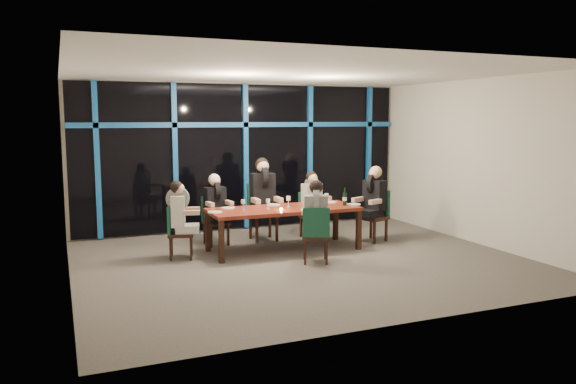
% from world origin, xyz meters
% --- Properties ---
extents(room, '(7.04, 7.00, 3.02)m').
position_xyz_m(room, '(0.00, 0.00, 2.02)').
color(room, '#5B5650').
rests_on(room, ground).
extents(window_wall, '(6.86, 0.43, 2.94)m').
position_xyz_m(window_wall, '(0.01, 2.93, 1.55)').
color(window_wall, black).
rests_on(window_wall, ground).
extents(dining_table, '(2.60, 1.00, 0.75)m').
position_xyz_m(dining_table, '(0.00, 0.80, 0.68)').
color(dining_table, maroon).
rests_on(dining_table, ground).
extents(chair_far_left, '(0.45, 0.45, 0.88)m').
position_xyz_m(chair_far_left, '(-0.98, 1.74, 0.49)').
color(chair_far_left, black).
rests_on(chair_far_left, ground).
extents(chair_far_mid, '(0.50, 0.50, 1.06)m').
position_xyz_m(chair_far_mid, '(-0.04, 1.80, 0.59)').
color(chair_far_mid, black).
rests_on(chair_far_mid, ground).
extents(chair_far_right, '(0.48, 0.48, 0.87)m').
position_xyz_m(chair_far_right, '(0.91, 1.66, 0.49)').
color(chair_far_right, black).
rests_on(chair_far_right, ground).
extents(chair_end_left, '(0.49, 0.49, 0.88)m').
position_xyz_m(chair_end_left, '(-1.85, 0.92, 0.49)').
color(chair_end_left, black).
rests_on(chair_end_left, ground).
extents(chair_end_right, '(0.58, 0.58, 0.96)m').
position_xyz_m(chair_end_right, '(1.89, 0.87, 0.54)').
color(chair_end_right, black).
rests_on(chair_end_right, ground).
extents(chair_near_mid, '(0.55, 0.55, 0.91)m').
position_xyz_m(chair_near_mid, '(0.13, -0.23, 0.51)').
color(chair_near_mid, black).
rests_on(chair_near_mid, ground).
extents(diner_far_left, '(0.47, 0.57, 0.86)m').
position_xyz_m(diner_far_left, '(-0.98, 1.66, 0.85)').
color(diner_far_left, black).
rests_on(diner_far_left, ground).
extents(diner_far_mid, '(0.53, 0.66, 1.03)m').
position_xyz_m(diner_far_mid, '(-0.04, 1.71, 1.01)').
color(diner_far_mid, black).
rests_on(diner_far_mid, ground).
extents(diner_far_right, '(0.48, 0.58, 0.85)m').
position_xyz_m(diner_far_right, '(0.92, 1.59, 0.84)').
color(diner_far_right, black).
rests_on(diner_far_right, ground).
extents(diner_end_left, '(0.59, 0.50, 0.85)m').
position_xyz_m(diner_end_left, '(-1.77, 0.91, 0.84)').
color(diner_end_left, black).
rests_on(diner_end_left, ground).
extents(diner_end_right, '(0.66, 0.59, 0.94)m').
position_xyz_m(diner_end_right, '(1.82, 0.84, 0.92)').
color(diner_end_right, black).
rests_on(diner_end_right, ground).
extents(diner_near_mid, '(0.56, 0.62, 0.88)m').
position_xyz_m(diner_near_mid, '(0.16, -0.16, 0.87)').
color(diner_near_mid, black).
rests_on(diner_near_mid, ground).
extents(plate_far_left, '(0.24, 0.24, 0.01)m').
position_xyz_m(plate_far_left, '(-0.91, 1.10, 0.76)').
color(plate_far_left, white).
rests_on(plate_far_left, dining_table).
extents(plate_far_mid, '(0.24, 0.24, 0.01)m').
position_xyz_m(plate_far_mid, '(-0.06, 1.15, 0.76)').
color(plate_far_mid, white).
rests_on(plate_far_mid, dining_table).
extents(plate_far_right, '(0.24, 0.24, 0.01)m').
position_xyz_m(plate_far_right, '(1.03, 1.04, 0.76)').
color(plate_far_right, white).
rests_on(plate_far_right, dining_table).
extents(plate_end_left, '(0.24, 0.24, 0.01)m').
position_xyz_m(plate_end_left, '(-1.23, 0.77, 0.76)').
color(plate_end_left, white).
rests_on(plate_end_left, dining_table).
extents(plate_end_right, '(0.24, 0.24, 0.01)m').
position_xyz_m(plate_end_right, '(1.28, 0.64, 0.76)').
color(plate_end_right, white).
rests_on(plate_end_right, dining_table).
extents(plate_near_mid, '(0.24, 0.24, 0.01)m').
position_xyz_m(plate_near_mid, '(0.38, 0.36, 0.76)').
color(plate_near_mid, white).
rests_on(plate_near_mid, dining_table).
extents(wine_bottle, '(0.07, 0.07, 0.32)m').
position_xyz_m(wine_bottle, '(1.11, 0.65, 0.87)').
color(wine_bottle, black).
rests_on(wine_bottle, dining_table).
extents(water_pitcher, '(0.12, 0.10, 0.19)m').
position_xyz_m(water_pitcher, '(0.65, 0.64, 0.85)').
color(water_pitcher, silver).
rests_on(water_pitcher, dining_table).
extents(tea_light, '(0.05, 0.05, 0.03)m').
position_xyz_m(tea_light, '(-0.13, 0.60, 0.77)').
color(tea_light, '#F5A949').
rests_on(tea_light, dining_table).
extents(wine_glass_a, '(0.07, 0.07, 0.17)m').
position_xyz_m(wine_glass_a, '(-0.29, 0.79, 0.88)').
color(wine_glass_a, silver).
rests_on(wine_glass_a, dining_table).
extents(wine_glass_b, '(0.07, 0.07, 0.19)m').
position_xyz_m(wine_glass_b, '(0.11, 0.86, 0.89)').
color(wine_glass_b, silver).
rests_on(wine_glass_b, dining_table).
extents(wine_glass_c, '(0.06, 0.06, 0.16)m').
position_xyz_m(wine_glass_c, '(0.46, 0.66, 0.87)').
color(wine_glass_c, white).
rests_on(wine_glass_c, dining_table).
extents(wine_glass_d, '(0.07, 0.07, 0.18)m').
position_xyz_m(wine_glass_d, '(-0.72, 0.85, 0.88)').
color(wine_glass_d, silver).
rests_on(wine_glass_d, dining_table).
extents(wine_glass_e, '(0.08, 0.08, 0.20)m').
position_xyz_m(wine_glass_e, '(0.87, 0.88, 0.89)').
color(wine_glass_e, silver).
rests_on(wine_glass_e, dining_table).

